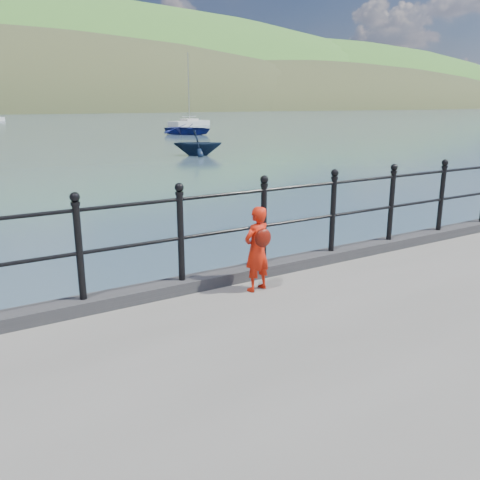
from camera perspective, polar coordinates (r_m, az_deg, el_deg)
ground at (r=7.10m, az=-2.29°, el=-12.02°), size 600.00×600.00×0.00m
kerb at (r=6.56m, az=-1.74°, el=-4.15°), size 60.00×0.30×0.15m
railing at (r=6.35m, az=-1.80°, el=2.23°), size 18.11×0.11×1.20m
far_shore at (r=249.75m, az=-22.14°, el=8.17°), size 830.00×200.00×156.00m
child at (r=6.16m, az=1.93°, el=-0.96°), size 0.43×0.35×1.05m
launch_blue at (r=54.10m, az=-5.80°, el=12.27°), size 5.91×6.46×1.09m
launch_navy at (r=32.51m, az=-4.77°, el=10.81°), size 3.82×3.65×1.57m
sailboat_far at (r=74.40m, az=-5.69°, el=12.90°), size 7.27×4.76×10.05m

